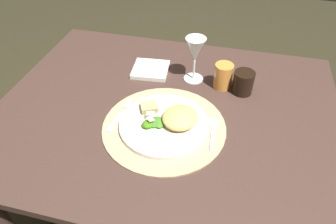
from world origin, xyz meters
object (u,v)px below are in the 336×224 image
Objects in this scene: spoon at (213,127)px; napkin at (151,70)px; fork at (119,117)px; wine_glass at (195,51)px; dinner_plate at (164,124)px; amber_tumbler at (223,76)px; dining_table at (166,134)px; dark_tumbler at (243,82)px.

napkin is (-0.28, 0.25, -0.00)m from spoon.
wine_glass is (0.19, 0.27, 0.11)m from fork.
dinner_plate is 3.03× the size of amber_tumbler.
spoon reaches higher than dining_table.
fork is 1.78× the size of amber_tumbler.
wine_glass is (0.17, -0.01, 0.11)m from napkin.
dinner_plate reaches higher than napkin.
fork is at bearing -148.36° from dining_table.
fork is at bearing -147.72° from dark_tumbler.
dark_tumbler is (0.35, -0.04, 0.03)m from napkin.
spoon is at bearing -42.73° from napkin.
dinner_plate is 0.15m from fork.
napkin is at bearing 137.27° from spoon.
amber_tumbler is (0.28, -0.03, 0.04)m from napkin.
dinner_plate is 1.70× the size of fork.
dark_tumbler reaches higher than fork.
amber_tumbler is 1.12× the size of dark_tumbler.
wine_glass is 1.84× the size of amber_tumbler.
fork is at bearing -175.29° from spoon.
dining_table is at bearing 100.01° from dinner_plate.
dining_table is 8.14× the size of spoon.
fork is 0.44m from dark_tumbler.
napkin is at bearing 173.86° from amber_tumbler.
amber_tumbler reaches higher than napkin.
napkin is at bearing 176.77° from wine_glass.
dinner_plate is 0.29m from amber_tumbler.
dark_tumbler is at bearing -7.22° from napkin.
wine_glass is at bearing 54.39° from fork.
spoon is 0.29m from wine_glass.
dining_table is 0.21m from fork.
amber_tumbler reaches higher than fork.
napkin is (0.02, 0.28, -0.00)m from fork.
wine_glass is 0.20m from dark_tumbler.
dining_table is 0.31m from wine_glass.
dining_table is 4.08× the size of dinner_plate.
dining_table is 0.22m from spoon.
fork is at bearing -140.34° from amber_tumbler.
fork reaches higher than dining_table.
wine_glass is at bearing 169.09° from dark_tumbler.
wine_glass is at bearing 169.37° from amber_tumbler.
napkin is at bearing 119.55° from dining_table.
dinner_plate is 0.29m from wine_glass.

